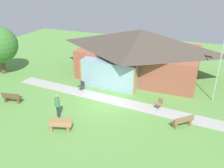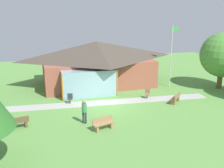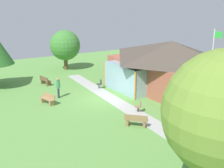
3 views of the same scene
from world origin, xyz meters
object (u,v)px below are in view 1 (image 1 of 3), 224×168
(pavilion, at_px, (139,52))
(bench_mid_right, at_px, (183,121))
(bench_mid_left, at_px, (12,98))
(patio_chair_lawn_spare, at_px, (159,104))
(visitor_strolling_lawn, at_px, (57,104))
(patio_chair_west, at_px, (82,86))
(flagpole, at_px, (221,60))
(bench_front_center, at_px, (60,125))

(pavilion, bearing_deg, bench_mid_right, -55.99)
(pavilion, xyz_separation_m, bench_mid_right, (5.14, -7.62, -1.92))
(bench_mid_left, height_order, patio_chair_lawn_spare, patio_chair_lawn_spare)
(bench_mid_left, height_order, visitor_strolling_lawn, visitor_strolling_lawn)
(visitor_strolling_lawn, bearing_deg, patio_chair_west, 128.74)
(flagpole, relative_size, bench_mid_left, 3.97)
(visitor_strolling_lawn, bearing_deg, patio_chair_lawn_spare, 62.64)
(bench_front_center, distance_m, bench_mid_left, 5.78)
(flagpole, xyz_separation_m, patio_chair_west, (-10.53, -2.26, -2.97))
(flagpole, bearing_deg, bench_mid_right, -112.14)
(patio_chair_lawn_spare, distance_m, patio_chair_west, 6.82)
(pavilion, bearing_deg, patio_chair_lawn_spare, -61.22)
(bench_mid_right, xyz_separation_m, patio_chair_west, (-8.68, 2.30, 0.01))
(pavilion, xyz_separation_m, flagpole, (7.00, -3.06, 1.06))
(bench_mid_right, bearing_deg, bench_mid_left, 143.62)
(flagpole, xyz_separation_m, bench_front_center, (-9.06, -7.85, -2.98))
(patio_chair_lawn_spare, bearing_deg, bench_mid_right, 169.15)
(bench_mid_left, bearing_deg, bench_mid_right, -3.61)
(patio_chair_lawn_spare, xyz_separation_m, patio_chair_west, (-6.79, 0.61, 0.00))
(patio_chair_lawn_spare, relative_size, visitor_strolling_lawn, 0.49)
(patio_chair_lawn_spare, bearing_deg, bench_front_center, 74.16)
(flagpole, distance_m, bench_mid_right, 5.76)
(bench_mid_right, distance_m, bench_mid_left, 12.80)
(flagpole, relative_size, patio_chair_lawn_spare, 7.17)
(pavilion, height_order, bench_front_center, pavilion)
(bench_front_center, height_order, visitor_strolling_lawn, visitor_strolling_lawn)
(bench_front_center, bearing_deg, bench_mid_left, -34.16)
(patio_chair_west, distance_m, visitor_strolling_lawn, 4.34)
(bench_mid_left, bearing_deg, flagpole, 12.21)
(bench_mid_right, relative_size, patio_chair_west, 1.62)
(flagpole, bearing_deg, patio_chair_west, -167.88)
(bench_mid_left, bearing_deg, patio_chair_west, 33.07)
(flagpole, bearing_deg, pavilion, 156.41)
(pavilion, relative_size, visitor_strolling_lawn, 6.86)
(pavilion, bearing_deg, flagpole, -23.59)
(flagpole, height_order, visitor_strolling_lawn, flagpole)
(pavilion, xyz_separation_m, bench_front_center, (-2.06, -10.91, -1.92))
(bench_front_center, bearing_deg, bench_mid_right, -171.94)
(bench_mid_right, xyz_separation_m, bench_mid_left, (-12.71, -1.54, 0.00))
(pavilion, distance_m, visitor_strolling_lawn, 10.15)
(bench_front_center, height_order, patio_chair_west, patio_chair_west)
(patio_chair_west, height_order, visitor_strolling_lawn, visitor_strolling_lawn)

